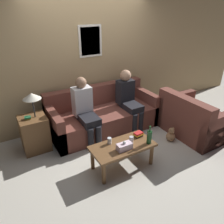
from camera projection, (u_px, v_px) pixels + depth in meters
ground_plane at (116, 140)px, 4.18m from camera, size 16.00×16.00×0.00m
wall_back at (90, 61)px, 4.42m from camera, size 9.00×0.08×2.60m
couch_main at (103, 115)px, 4.48m from camera, size 2.18×0.94×0.84m
couch_side at (194, 120)px, 4.29m from camera, size 0.94×1.22×0.84m
coffee_table at (123, 149)px, 3.37m from camera, size 0.99×0.49×0.40m
side_table_with_lamp at (35, 131)px, 3.80m from camera, size 0.45×0.45×1.06m
wine_bottle at (149, 137)px, 3.34m from camera, size 0.08×0.08×0.30m
drinking_glass at (109, 141)px, 3.36m from camera, size 0.06×0.06×0.10m
book_stack at (138, 134)px, 3.55m from camera, size 0.15×0.12×0.07m
soda_can at (131, 140)px, 3.36m from camera, size 0.07×0.07×0.12m
tissue_box at (124, 146)px, 3.23m from camera, size 0.23×0.12×0.15m
person_left at (85, 109)px, 3.95m from camera, size 0.34×0.65×1.20m
person_right at (128, 97)px, 4.43m from camera, size 0.34×0.64×1.18m
teddy_bear at (171, 135)px, 4.13m from camera, size 0.17×0.17×0.27m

